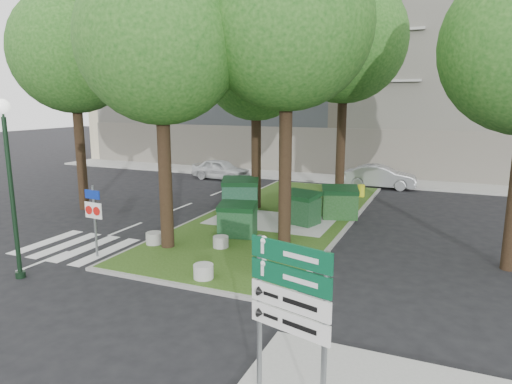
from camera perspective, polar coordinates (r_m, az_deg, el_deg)
The scene contains 24 objects.
ground at distance 13.28m, azimuth -11.59°, elevation -11.06°, with size 120.00×120.00×0.00m, color black.
median_island at distance 19.82m, azimuth 2.88°, elevation -3.10°, with size 6.00×16.00×0.12m, color #264513.
median_kerb at distance 19.82m, azimuth 2.88°, elevation -3.12°, with size 6.30×16.30×0.10m, color gray.
building_sidewalk at distance 29.80m, azimuth 9.02°, elevation 1.69°, with size 42.00×3.00×0.12m, color #999993.
zebra_crossing at distance 16.62m, azimuth -19.38°, elevation -6.83°, with size 5.00×3.00×0.01m, color silver.
apartment_building at distance 36.83m, azimuth 12.42°, elevation 15.80°, with size 41.00×12.00×16.00m, color tan.
tree_median_near_left at distance 15.37m, azimuth -11.60°, elevation 19.78°, with size 5.20×5.20×10.53m.
tree_median_near_right at distance 15.70m, azimuth 4.33°, elevation 22.27°, with size 5.60×5.60×11.46m.
tree_median_mid at distance 20.79m, azimuth 0.32°, elevation 16.82°, with size 4.80×4.80×9.99m.
tree_median_far at distance 22.83m, azimuth 11.35°, elevation 19.51°, with size 5.80×5.80×11.93m.
tree_street_left at distance 22.51m, azimuth -21.75°, elevation 17.35°, with size 5.40×5.40×11.00m.
dumpster_a at distance 20.59m, azimuth -1.97°, elevation -0.30°, with size 1.92×1.64×1.51m.
dumpster_b at distance 16.72m, azimuth -2.34°, elevation -3.48°, with size 1.52×1.21×1.26m.
dumpster_c at distance 18.47m, azimuth 5.60°, elevation -1.99°, with size 1.65×1.36×1.33m.
dumpster_d at distance 19.55m, azimuth 10.42°, elevation -1.31°, with size 1.73×1.45×1.38m.
bollard_left at distance 16.29m, azimuth -12.62°, elevation -5.65°, with size 0.56×0.56×0.40m, color #989994.
bollard_right at distance 13.03m, azimuth -6.58°, elevation -9.82°, with size 0.56×0.56×0.40m, color #ACACA7.
bollard_mid at distance 15.58m, azimuth -4.43°, elevation -6.23°, with size 0.53×0.53×0.38m, color gray.
litter_bin at distance 24.15m, azimuth 13.01°, elevation 0.16°, with size 0.36×0.36×0.62m, color gold.
street_lamp at distance 14.25m, azimuth -28.49°, elevation 2.61°, with size 0.40×0.40×5.06m.
traffic_sign_pole at distance 15.52m, azimuth -19.58°, elevation -2.32°, with size 0.71×0.10×2.36m.
directional_sign at distance 7.09m, azimuth 4.35°, elevation -13.75°, with size 1.38×0.44×2.85m.
car_white at distance 29.45m, azimuth -4.42°, elevation 2.85°, with size 1.54×3.83×1.31m, color silver.
car_silver at distance 27.43m, azimuth 15.29°, elevation 1.87°, with size 1.41×4.03×1.33m, color #9C9FA4.
Camera 1 is at (7.13, -10.01, 5.02)m, focal length 32.00 mm.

